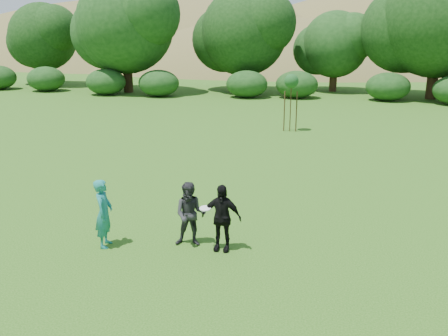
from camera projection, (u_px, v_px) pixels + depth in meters
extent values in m
plane|color=#19470C|center=(198.00, 245.00, 11.99)|extent=(120.00, 120.00, 0.00)
imported|color=#1A7772|center=(104.00, 213.00, 11.74)|extent=(0.49, 0.66, 1.66)
imported|color=#29282B|center=(190.00, 214.00, 11.80)|extent=(0.84, 0.69, 1.57)
imported|color=black|center=(221.00, 218.00, 11.54)|extent=(0.95, 0.41, 1.61)
cylinder|color=white|center=(205.00, 208.00, 11.49)|extent=(0.27, 0.27, 0.06)
cylinder|color=#372915|center=(291.00, 106.00, 24.73)|extent=(0.05, 0.05, 2.50)
sphere|color=#1B4E1E|center=(291.00, 81.00, 24.39)|extent=(0.70, 0.70, 0.70)
cylinder|color=#3F2F18|center=(284.00, 111.00, 24.86)|extent=(0.06, 0.06, 2.00)
cylinder|color=#392A16|center=(296.00, 112.00, 24.73)|extent=(0.06, 0.06, 2.00)
ellipsoid|color=olive|center=(164.00, 130.00, 86.18)|extent=(110.00, 70.00, 44.00)
ellipsoid|color=olive|center=(437.00, 153.00, 79.55)|extent=(100.00, 64.00, 52.00)
ellipsoid|color=olive|center=(272.00, 122.00, 69.65)|extent=(80.00, 50.00, 28.00)
cylinder|color=#3A2616|center=(46.00, 70.00, 44.30)|extent=(0.65, 0.65, 2.62)
sphere|color=#194214|center=(43.00, 37.00, 43.50)|extent=(5.80, 5.80, 5.80)
cylinder|color=#3A2616|center=(128.00, 72.00, 39.58)|extent=(0.73, 0.73, 3.15)
sphere|color=#194214|center=(125.00, 24.00, 38.58)|extent=(7.54, 7.54, 7.54)
cylinder|color=#3A2616|center=(244.00, 74.00, 39.69)|extent=(0.68, 0.68, 2.80)
sphere|color=#194214|center=(244.00, 32.00, 38.80)|extent=(6.73, 6.73, 6.73)
cylinder|color=#3A2616|center=(333.00, 77.00, 40.22)|extent=(0.60, 0.60, 2.27)
sphere|color=#194214|center=(335.00, 44.00, 39.52)|extent=(5.22, 5.22, 5.22)
cylinder|color=#3A2616|center=(433.00, 76.00, 35.84)|extent=(0.76, 0.76, 3.32)
sphere|color=#194214|center=(439.00, 19.00, 34.77)|extent=(8.12, 8.12, 8.12)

